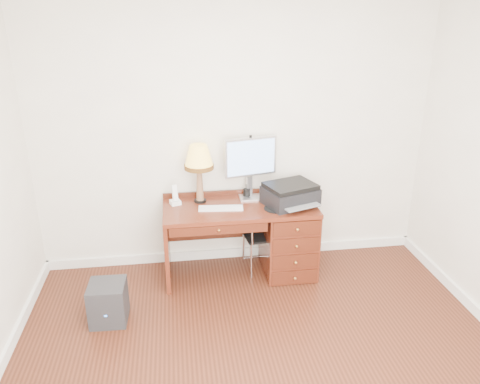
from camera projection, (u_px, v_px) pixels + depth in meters
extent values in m
plane|color=#37160C|center=(266.00, 367.00, 3.58)|extent=(4.00, 4.00, 0.00)
plane|color=white|center=(235.00, 138.00, 4.69)|extent=(4.00, 0.00, 4.00)
cube|color=white|center=(236.00, 252.00, 5.16)|extent=(4.00, 0.03, 0.10)
cube|color=#5F2314|center=(240.00, 208.00, 4.59)|extent=(1.50, 0.65, 0.04)
cube|color=#5F2314|center=(288.00, 239.00, 4.80)|extent=(0.50, 0.61, 0.71)
cube|color=#5F2314|center=(167.00, 247.00, 4.64)|extent=(0.04, 0.61, 0.71)
cube|color=#4B1B0F|center=(213.00, 222.00, 4.93)|extent=(0.96, 0.03, 0.39)
cube|color=#4B1B0F|center=(219.00, 230.00, 4.31)|extent=(0.91, 0.03, 0.09)
sphere|color=#BF8C3F|center=(296.00, 255.00, 4.49)|extent=(0.03, 0.03, 0.03)
cube|color=silver|center=(251.00, 197.00, 4.78)|extent=(0.27, 0.22, 0.02)
cube|color=silver|center=(250.00, 186.00, 4.79)|extent=(0.06, 0.04, 0.20)
cube|color=silver|center=(251.00, 157.00, 4.66)|extent=(0.54, 0.17, 0.39)
cube|color=#4C8CF2|center=(251.00, 157.00, 4.63)|extent=(0.49, 0.12, 0.35)
cube|color=white|center=(221.00, 208.00, 4.52)|extent=(0.44, 0.16, 0.02)
cylinder|color=black|center=(276.00, 209.00, 4.53)|extent=(0.24, 0.24, 0.01)
ellipsoid|color=white|center=(276.00, 206.00, 4.52)|extent=(0.11, 0.07, 0.04)
cube|color=black|center=(290.00, 196.00, 4.60)|extent=(0.58, 0.51, 0.17)
cube|color=black|center=(291.00, 186.00, 4.56)|extent=(0.55, 0.49, 0.04)
cylinder|color=black|center=(200.00, 201.00, 4.69)|extent=(0.12, 0.12, 0.02)
cone|color=brown|center=(200.00, 183.00, 4.62)|extent=(0.08, 0.08, 0.35)
cone|color=#FFCF50|center=(199.00, 156.00, 4.52)|extent=(0.28, 0.28, 0.22)
cylinder|color=#593814|center=(199.00, 167.00, 4.56)|extent=(0.29, 0.29, 0.04)
cube|color=white|center=(175.00, 202.00, 4.62)|extent=(0.12, 0.12, 0.04)
cube|color=white|center=(175.00, 193.00, 4.59)|extent=(0.07, 0.08, 0.16)
cylinder|color=black|center=(247.00, 193.00, 4.79)|extent=(0.07, 0.07, 0.09)
cube|color=black|center=(261.00, 235.00, 4.80)|extent=(0.39, 0.39, 0.02)
cube|color=black|center=(265.00, 220.00, 4.56)|extent=(0.31, 0.06, 0.21)
cylinder|color=silver|center=(245.00, 246.00, 4.99)|extent=(0.02, 0.02, 0.39)
cylinder|color=silver|center=(272.00, 244.00, 5.03)|extent=(0.02, 0.02, 0.39)
cylinder|color=silver|center=(249.00, 260.00, 4.72)|extent=(0.02, 0.02, 0.39)
cylinder|color=silver|center=(278.00, 257.00, 4.76)|extent=(0.02, 0.02, 0.39)
cylinder|color=silver|center=(250.00, 227.00, 4.57)|extent=(0.02, 0.02, 0.35)
cylinder|color=silver|center=(279.00, 225.00, 4.60)|extent=(0.02, 0.02, 0.35)
cube|color=black|center=(108.00, 302.00, 4.06)|extent=(0.32, 0.32, 0.36)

